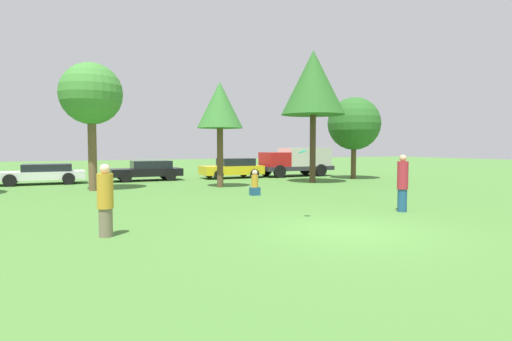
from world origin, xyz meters
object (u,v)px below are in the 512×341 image
Objects in this scene: person_thrower at (105,200)px; person_catcher at (403,183)px; tree_4 at (354,124)px; frisbee at (303,152)px; bystander_sitting at (255,184)px; parked_car_yellow at (233,168)px; parked_car_black at (148,170)px; delivery_truck_red at (296,160)px; parked_car_white at (42,173)px; tree_1 at (91,95)px; tree_3 at (313,83)px; tree_2 at (220,106)px.

person_catcher is at bearing 0.00° from person_thrower.
frisbee is at bearing -133.61° from tree_4.
bystander_sitting is at bearing 77.09° from frisbee.
parked_car_yellow is (2.91, 9.66, 0.21)m from bystander_sitting.
tree_4 reaches higher than person_thrower.
parked_car_black is 1.05× the size of parked_car_yellow.
bystander_sitting is at bearing 50.62° from delivery_truck_red.
frisbee is 18.19m from delivery_truck_red.
parked_car_white is 0.86× the size of delivery_truck_red.
frisbee reaches higher than bystander_sitting.
person_thrower is 0.28× the size of tree_1.
tree_4 reaches higher than bystander_sitting.
parked_car_black is at bearing -2.85° from delivery_truck_red.
person_catcher is 1.67× the size of bystander_sitting.
parked_car_yellow reaches higher than parked_car_black.
tree_4 is (7.50, 11.88, 2.67)m from person_catcher.
tree_3 is 16.27m from parked_car_white.
tree_3 reaches higher than bystander_sitting.
tree_3 is at bearing 68.81° from delivery_truck_red.
parked_car_yellow is (-2.84, 5.42, -5.11)m from tree_3.
tree_2 is 6.05m from tree_3.
delivery_truck_red is at bearing 177.15° from parked_car_black.
tree_4 is at bearing 166.81° from parked_car_white.
tree_3 is 1.44× the size of delivery_truck_red.
person_thrower is 0.22× the size of tree_3.
tree_2 is at bearing 34.48° from delivery_truck_red.
delivery_truck_red is (14.01, 4.39, -3.43)m from tree_1.
person_catcher is at bearing -52.59° from tree_1.
tree_1 is 7.21m from parked_car_black.
parked_car_yellow is at bearing -2.19° from delivery_truck_red.
person_catcher is 11.99m from tree_3.
tree_1 reaches higher than tree_4.
tree_2 reaches higher than parked_car_white.
person_catcher is 0.34× the size of tree_2.
person_thrower is at bearing -123.30° from tree_2.
tree_4 is 1.31× the size of parked_car_yellow.
tree_4 is at bearing 119.16° from delivery_truck_red.
person_thrower is 7.20× the size of frisbee.
person_catcher is 0.35× the size of tree_4.
parked_car_white is (-8.47, 5.94, -3.60)m from tree_2.
tree_4 reaches higher than parked_car_black.
tree_4 is at bearing 19.14° from tree_3.
bystander_sitting is at bearing 130.55° from parked_car_white.
bystander_sitting is 9.03m from tree_1.
tree_4 reaches higher than parked_car_white.
bystander_sitting is 8.91m from tree_3.
parked_car_white is at bearing -1.75° from parked_car_yellow.
tree_2 is at bearing -9.27° from tree_1.
tree_2 is at bearing 57.64° from person_thrower.
tree_4 is at bearing 150.37° from parked_car_yellow.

